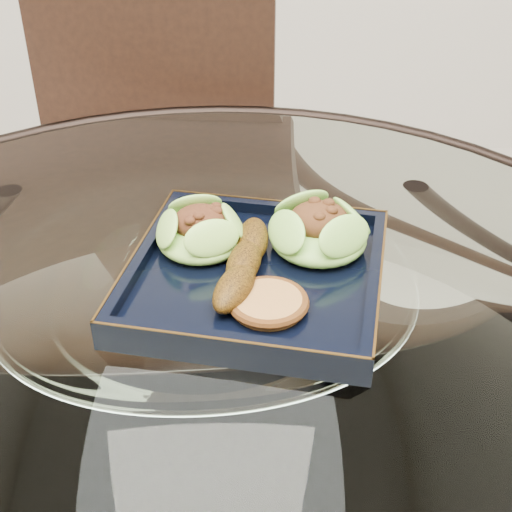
{
  "coord_description": "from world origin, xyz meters",
  "views": [
    {
      "loc": [
        0.04,
        -0.59,
        1.23
      ],
      "look_at": [
        0.05,
        0.04,
        0.8
      ],
      "focal_mm": 50.0,
      "sensor_mm": 36.0,
      "label": 1
    }
  ],
  "objects": [
    {
      "name": "dining_table",
      "position": [
        -0.0,
        -0.0,
        0.6
      ],
      "size": [
        1.13,
        1.13,
        0.77
      ],
      "color": "white",
      "rests_on": "ground"
    },
    {
      "name": "navy_plate",
      "position": [
        0.05,
        0.04,
        0.77
      ],
      "size": [
        0.32,
        0.32,
        0.02
      ],
      "primitive_type": "cube",
      "rotation": [
        0.0,
        0.0,
        -0.22
      ],
      "color": "black",
      "rests_on": "dining_table"
    },
    {
      "name": "lettuce_wrap_right",
      "position": [
        0.13,
        0.09,
        0.8
      ],
      "size": [
        0.12,
        0.12,
        0.04
      ],
      "primitive_type": "ellipsoid",
      "rotation": [
        0.0,
        0.0,
        0.07
      ],
      "color": "#51982C",
      "rests_on": "navy_plate"
    },
    {
      "name": "roasted_plantain",
      "position": [
        0.04,
        0.04,
        0.8
      ],
      "size": [
        0.07,
        0.17,
        0.03
      ],
      "primitive_type": "ellipsoid",
      "rotation": [
        0.0,
        0.0,
        1.35
      ],
      "color": "#583609",
      "rests_on": "navy_plate"
    },
    {
      "name": "crumb_patty",
      "position": [
        0.06,
        -0.02,
        0.79
      ],
      "size": [
        0.1,
        0.1,
        0.01
      ],
      "primitive_type": "cylinder",
      "rotation": [
        0.0,
        0.0,
        -0.43
      ],
      "color": "#A26836",
      "rests_on": "navy_plate"
    },
    {
      "name": "lettuce_wrap_left",
      "position": [
        -0.01,
        0.09,
        0.8
      ],
      "size": [
        0.11,
        0.11,
        0.04
      ],
      "primitive_type": "ellipsoid",
      "rotation": [
        0.0,
        0.0,
        -0.15
      ],
      "color": "olive",
      "rests_on": "navy_plate"
    },
    {
      "name": "dining_chair",
      "position": [
        -0.13,
        0.51,
        0.58
      ],
      "size": [
        0.49,
        0.49,
        1.04
      ],
      "rotation": [
        0.0,
        0.0,
        -0.1
      ],
      "color": "black",
      "rests_on": "ground"
    }
  ]
}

